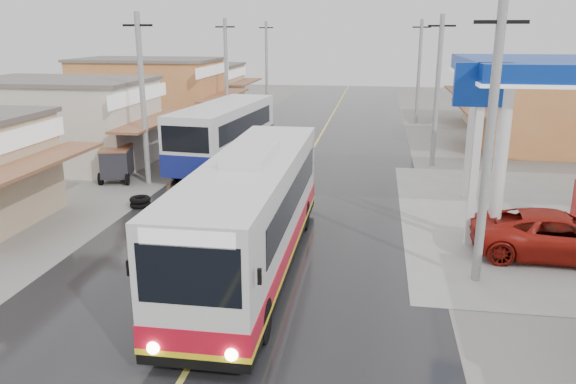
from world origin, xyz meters
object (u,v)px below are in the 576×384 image
second_bus (224,133)px  cyclist (231,160)px  coach_bus (253,213)px  tricycle_near (117,162)px  tyre_stack (140,202)px  jeepney (558,235)px

second_bus → cyclist: bearing=-58.0°
coach_bus → tricycle_near: bearing=133.6°
cyclist → tyre_stack: bearing=-106.9°
jeepney → tyre_stack: 16.01m
second_bus → jeepney: 18.00m
tricycle_near → tyre_stack: (2.84, -3.88, -0.74)m
cyclist → tricycle_near: size_ratio=0.84×
jeepney → cyclist: bearing=57.1°
coach_bus → second_bus: bearing=108.6°
cyclist → tricycle_near: cyclist is taller
second_bus → tricycle_near: second_bus is taller
second_bus → jeepney: size_ratio=1.87×
coach_bus → cyclist: coach_bus is taller
second_bus → cyclist: (0.71, -1.43, -1.15)m
second_bus → jeepney: bearing=-32.2°
second_bus → cyclist: second_bus is taller
cyclist → jeepney: bearing=-33.6°
jeepney → tyre_stack: (-15.72, 3.02, -0.54)m
cyclist → second_bus: bearing=118.2°
second_bus → coach_bus: bearing=-65.6°
coach_bus → second_bus: coach_bus is taller
jeepney → tyre_stack: bearing=81.6°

